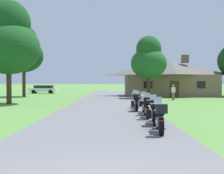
{
  "coord_description": "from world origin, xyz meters",
  "views": [
    {
      "loc": [
        0.42,
        -4.29,
        1.96
      ],
      "look_at": [
        0.54,
        22.03,
        1.49
      ],
      "focal_mm": 44.39,
      "sensor_mm": 36.0,
      "label": 1
    }
  ],
  "objects": [
    {
      "name": "motorcycle_orange_fourth_in_row",
      "position": [
        2.37,
        12.2,
        0.62
      ],
      "size": [
        0.66,
        2.08,
        1.3
      ],
      "rotation": [
        0.0,
        0.0,
        -0.03
      ],
      "color": "black",
      "rests_on": "asphalt_driveway"
    },
    {
      "name": "bystander_white_shirt_near_lodge",
      "position": [
        7.03,
        25.48,
        0.95
      ],
      "size": [
        0.48,
        0.37,
        1.69
      ],
      "rotation": [
        0.0,
        0.0,
        0.55
      ],
      "color": "#75664C",
      "rests_on": "ground"
    },
    {
      "name": "motorcycle_silver_fifth_in_row",
      "position": [
        2.07,
        14.07,
        0.61
      ],
      "size": [
        0.86,
        2.08,
        1.3
      ],
      "rotation": [
        0.0,
        0.0,
        -0.11
      ],
      "color": "black",
      "rests_on": "asphalt_driveway"
    },
    {
      "name": "motorcycle_black_third_in_row",
      "position": [
        2.31,
        10.46,
        0.62
      ],
      "size": [
        0.7,
        2.08,
        1.3
      ],
      "rotation": [
        0.0,
        0.0,
        -0.1
      ],
      "color": "black",
      "rests_on": "asphalt_driveway"
    },
    {
      "name": "tree_left_far",
      "position": [
        -11.43,
        32.9,
        6.1
      ],
      "size": [
        5.17,
        5.17,
        9.5
      ],
      "color": "#422D19",
      "rests_on": "ground"
    },
    {
      "name": "parked_white_suv_far_left",
      "position": [
        -11.52,
        43.65,
        0.78
      ],
      "size": [
        4.7,
        2.12,
        1.4
      ],
      "rotation": [
        0.0,
        0.0,
        1.63
      ],
      "color": "silver",
      "rests_on": "ground"
    },
    {
      "name": "stone_lodge",
      "position": [
        8.45,
        34.41,
        2.5
      ],
      "size": [
        12.88,
        6.96,
        5.75
      ],
      "color": "brown",
      "rests_on": "ground"
    },
    {
      "name": "tree_by_lodge_front",
      "position": [
        4.8,
        28.76,
        4.68
      ],
      "size": [
        4.27,
        4.27,
        7.49
      ],
      "color": "#422D19",
      "rests_on": "ground"
    },
    {
      "name": "asphalt_driveway",
      "position": [
        0.0,
        18.0,
        0.03
      ],
      "size": [
        6.4,
        80.0,
        0.06
      ],
      "primitive_type": "cube",
      "color": "slate",
      "rests_on": "ground"
    },
    {
      "name": "tree_left_near",
      "position": [
        -8.86,
        20.58,
        5.68
      ],
      "size": [
        5.55,
        5.55,
        9.32
      ],
      "color": "#422D19",
      "rests_on": "ground"
    },
    {
      "name": "motorcycle_blue_nearest_to_camera",
      "position": [
        2.22,
        6.12,
        0.62
      ],
      "size": [
        0.66,
        2.08,
        1.3
      ],
      "rotation": [
        0.0,
        0.0,
        -0.08
      ],
      "color": "black",
      "rests_on": "asphalt_driveway"
    },
    {
      "name": "ground_plane",
      "position": [
        0.0,
        20.0,
        0.0
      ],
      "size": [
        500.0,
        500.0,
        0.0
      ],
      "primitive_type": "plane",
      "color": "#56893D"
    },
    {
      "name": "motorcycle_blue_farthest_in_row",
      "position": [
        2.22,
        16.22,
        0.62
      ],
      "size": [
        0.66,
        2.08,
        1.3
      ],
      "rotation": [
        0.0,
        0.0,
        0.03
      ],
      "color": "black",
      "rests_on": "asphalt_driveway"
    },
    {
      "name": "motorcycle_silver_second_in_row",
      "position": [
        2.33,
        8.22,
        0.61
      ],
      "size": [
        0.84,
        2.08,
        1.3
      ],
      "rotation": [
        0.0,
        0.0,
        -0.1
      ],
      "color": "black",
      "rests_on": "asphalt_driveway"
    }
  ]
}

